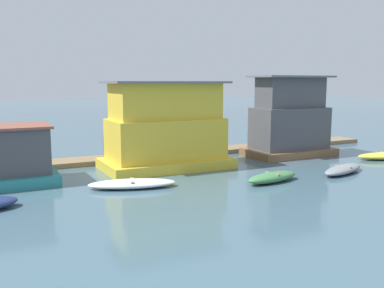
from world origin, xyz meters
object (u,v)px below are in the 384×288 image
Objects in this scene: houseboat_yellow at (166,129)px; dinghy_green at (272,177)px; mooring_post_near_right at (106,151)px; mooring_post_far_left at (255,141)px; dinghy_white at (132,184)px; houseboat_brown at (290,121)px; dinghy_grey at (343,169)px.

houseboat_yellow is 2.16× the size of dinghy_green.
houseboat_yellow is 4.03× the size of mooring_post_near_right.
dinghy_white is at bearing -152.66° from mooring_post_far_left.
mooring_post_far_left is (-1.34, 2.06, -1.53)m from houseboat_brown.
dinghy_green is (6.67, -2.10, 0.05)m from dinghy_white.
dinghy_white is 2.60× the size of mooring_post_far_left.
dinghy_white is 11.62m from dinghy_grey.
houseboat_yellow is 6.96m from dinghy_green.
houseboat_brown reaches higher than dinghy_white.
houseboat_brown reaches higher than dinghy_grey.
mooring_post_near_right reaches higher than mooring_post_far_left.
houseboat_yellow is 3.91m from mooring_post_near_right.
houseboat_yellow is at bearing -35.37° from mooring_post_near_right.
houseboat_brown is at bearing 79.38° from dinghy_grey.
houseboat_yellow reaches higher than dinghy_grey.
mooring_post_near_right is (-2.98, 2.11, -1.39)m from houseboat_yellow.
dinghy_green is at bearing -60.11° from houseboat_yellow.
mooring_post_near_right is at bearing 144.10° from dinghy_grey.
mooring_post_far_left reaches higher than dinghy_green.
mooring_post_near_right is 10.80m from mooring_post_far_left.
mooring_post_far_left is (-0.23, 7.98, 0.62)m from dinghy_grey.
houseboat_brown reaches higher than mooring_post_far_left.
dinghy_green reaches higher than dinghy_white.
mooring_post_near_right is at bearing 170.36° from houseboat_brown.
houseboat_yellow is at bearing 119.89° from dinghy_green.
houseboat_yellow is 1.23× the size of houseboat_brown.
mooring_post_far_left is at bearing 27.34° from dinghy_white.
dinghy_grey is 8.01m from mooring_post_far_left.
houseboat_yellow is 10.18m from dinghy_grey.
dinghy_green is 1.87× the size of mooring_post_near_right.
houseboat_brown is 12.40m from mooring_post_near_right.
mooring_post_near_right is (-6.29, 7.88, 0.65)m from dinghy_green.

